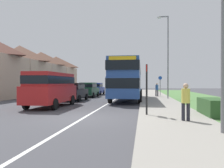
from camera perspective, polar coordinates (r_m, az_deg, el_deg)
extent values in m
plane|color=#424247|center=(10.61, -7.47, -8.84)|extent=(120.00, 120.00, 0.00)
cube|color=silver|center=(18.38, -0.73, -4.95)|extent=(0.14, 60.00, 0.01)
cube|color=gray|center=(16.23, 13.03, -5.45)|extent=(3.20, 68.00, 0.12)
cube|color=#2D5128|center=(11.82, 25.34, -5.72)|extent=(1.10, 2.45, 0.90)
cube|color=#284C93|center=(20.93, 4.04, -0.69)|extent=(2.50, 10.27, 1.65)
cube|color=#284C93|center=(20.96, 4.04, 3.69)|extent=(2.45, 10.07, 1.55)
cube|color=black|center=(20.92, 4.04, 0.22)|extent=(2.53, 10.32, 0.76)
cube|color=black|center=(20.96, 4.04, 3.90)|extent=(2.53, 10.32, 0.72)
cube|color=gold|center=(15.95, 2.73, 6.55)|extent=(2.00, 0.08, 0.44)
cylinder|color=black|center=(24.24, 1.62, -2.50)|extent=(0.30, 1.00, 1.00)
cylinder|color=black|center=(24.08, 7.55, -2.52)|extent=(0.30, 1.00, 1.00)
cylinder|color=black|center=(18.29, -0.51, -3.41)|extent=(0.30, 1.00, 1.00)
cylinder|color=black|center=(18.09, 7.36, -3.46)|extent=(0.30, 1.00, 1.00)
cube|color=#B21E1E|center=(15.79, -15.64, -2.50)|extent=(1.95, 5.34, 1.11)
cube|color=#B21E1E|center=(15.78, -15.65, 1.16)|extent=(1.72, 4.91, 0.91)
cube|color=black|center=(15.78, -15.65, 1.00)|extent=(1.75, 4.96, 0.51)
cylinder|color=black|center=(17.73, -16.32, -4.00)|extent=(0.20, 0.72, 0.72)
cylinder|color=black|center=(17.03, -10.43, -4.17)|extent=(0.20, 0.72, 0.72)
cylinder|color=black|center=(14.79, -21.64, -4.86)|extent=(0.20, 0.72, 0.72)
cylinder|color=black|center=(13.94, -14.78, -5.16)|extent=(0.20, 0.72, 0.72)
cube|color=black|center=(20.85, -9.98, -2.47)|extent=(1.80, 3.97, 0.76)
cube|color=black|center=(20.63, -10.15, -0.58)|extent=(1.58, 2.18, 0.62)
cube|color=black|center=(20.64, -10.15, -0.67)|extent=(1.62, 2.21, 0.35)
cylinder|color=black|center=(22.31, -11.15, -3.26)|extent=(0.20, 0.60, 0.60)
cylinder|color=black|center=(21.80, -6.77, -3.34)|extent=(0.20, 0.60, 0.60)
cylinder|color=black|center=(20.01, -13.48, -3.68)|extent=(0.20, 0.60, 0.60)
cylinder|color=black|center=(19.43, -8.64, -3.79)|extent=(0.20, 0.60, 0.60)
cube|color=#19472D|center=(25.99, -6.15, -1.89)|extent=(1.73, 4.22, 0.78)
cube|color=#19472D|center=(25.77, -6.26, -0.33)|extent=(1.52, 2.32, 0.64)
cube|color=black|center=(25.77, -6.26, -0.40)|extent=(1.55, 2.34, 0.36)
cylinder|color=black|center=(27.48, -7.19, -2.59)|extent=(0.20, 0.60, 0.60)
cylinder|color=black|center=(27.09, -3.73, -2.63)|extent=(0.20, 0.60, 0.60)
cylinder|color=black|center=(24.97, -8.77, -2.88)|extent=(0.20, 0.60, 0.60)
cylinder|color=black|center=(24.54, -4.98, -2.94)|extent=(0.20, 0.60, 0.60)
cube|color=navy|center=(30.80, -4.14, -1.57)|extent=(1.70, 3.96, 0.76)
cube|color=navy|center=(30.59, -4.22, -0.29)|extent=(1.50, 2.18, 0.62)
cube|color=black|center=(30.59, -4.22, -0.35)|extent=(1.53, 2.20, 0.35)
cylinder|color=black|center=(32.19, -5.12, -2.17)|extent=(0.20, 0.60, 0.60)
cylinder|color=black|center=(31.85, -2.20, -2.19)|extent=(0.20, 0.60, 0.60)
cylinder|color=black|center=(29.81, -6.21, -2.37)|extent=(0.20, 0.60, 0.60)
cylinder|color=black|center=(29.44, -3.06, -2.40)|extent=(0.20, 0.60, 0.60)
cylinder|color=#23232D|center=(9.53, 18.21, -7.31)|extent=(0.14, 0.14, 0.85)
cylinder|color=#23232D|center=(9.56, 19.40, -7.28)|extent=(0.14, 0.14, 0.85)
cylinder|color=#D1C14C|center=(9.48, 18.82, -2.95)|extent=(0.34, 0.34, 0.60)
sphere|color=tan|center=(9.46, 18.82, -0.47)|extent=(0.22, 0.22, 0.22)
cylinder|color=#23232D|center=(25.67, 11.50, -2.52)|extent=(0.14, 0.14, 0.85)
cylinder|color=#23232D|center=(25.69, 11.94, -2.52)|extent=(0.14, 0.14, 0.85)
cylinder|color=#2D599E|center=(25.65, 11.72, -0.90)|extent=(0.34, 0.34, 0.60)
sphere|color=tan|center=(25.65, 11.72, 0.01)|extent=(0.22, 0.22, 0.22)
cylinder|color=black|center=(10.78, 9.10, -1.75)|extent=(0.09, 0.09, 2.60)
cube|color=red|center=(10.80, 9.10, 4.09)|extent=(0.04, 0.44, 0.32)
cube|color=black|center=(10.80, 9.10, -0.42)|extent=(0.06, 0.52, 0.68)
cylinder|color=slate|center=(27.31, 12.54, -1.04)|extent=(0.08, 0.08, 2.10)
cylinder|color=blue|center=(27.31, 12.55, 1.58)|extent=(0.44, 0.03, 0.44)
cylinder|color=slate|center=(7.90, 27.15, 16.01)|extent=(0.12, 0.12, 7.66)
cylinder|color=slate|center=(22.64, 14.51, 6.68)|extent=(0.12, 0.12, 8.40)
cube|color=slate|center=(23.42, 13.38, 16.84)|extent=(0.90, 0.10, 0.10)
cube|color=silver|center=(23.36, 12.23, 16.70)|extent=(0.36, 0.20, 0.14)
cube|color=#C1A88E|center=(31.34, -23.13, 1.33)|extent=(6.35, 5.97, 4.52)
pyramid|color=brown|center=(31.58, -23.14, 7.39)|extent=(6.35, 5.97, 2.14)
cube|color=tan|center=(36.68, -18.19, 1.19)|extent=(6.35, 5.97, 4.52)
pyramid|color=brown|center=(36.88, -18.20, 6.37)|extent=(6.35, 5.97, 2.14)
cube|color=#C1A88E|center=(42.22, -14.53, 1.07)|extent=(6.35, 5.97, 4.52)
pyramid|color=brown|center=(42.40, -14.53, 5.58)|extent=(6.35, 5.97, 2.14)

